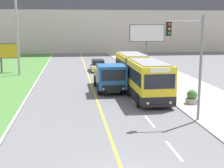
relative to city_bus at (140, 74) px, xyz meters
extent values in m
cube|color=silver|center=(-1.21, -13.01, -1.57)|extent=(0.12, 2.40, 0.01)
cube|color=silver|center=(-1.21, -8.41, -1.57)|extent=(0.12, 2.40, 0.01)
cube|color=silver|center=(-1.21, -3.81, -1.57)|extent=(0.12, 2.40, 0.01)
cube|color=silver|center=(-1.21, 0.79, -1.57)|extent=(0.12, 2.40, 0.01)
cube|color=silver|center=(-1.21, 5.39, -1.57)|extent=(0.12, 2.40, 0.01)
cube|color=silver|center=(-1.21, 9.99, -1.57)|extent=(0.12, 2.40, 0.01)
cube|color=yellow|center=(0.00, -3.33, 0.07)|extent=(2.45, 5.79, 2.74)
cube|color=black|center=(0.00, -3.33, -0.95)|extent=(2.47, 5.81, 0.70)
cube|color=black|center=(0.00, -3.33, 0.48)|extent=(2.48, 5.32, 0.96)
cube|color=gray|center=(0.00, -3.33, 1.48)|extent=(2.09, 5.21, 0.08)
cube|color=yellow|center=(0.00, 3.36, 0.07)|extent=(2.45, 5.79, 2.74)
cube|color=black|center=(0.00, 3.36, -0.95)|extent=(2.47, 5.81, 0.70)
cube|color=black|center=(0.00, 3.36, 0.48)|extent=(2.48, 5.32, 0.96)
cube|color=gray|center=(0.00, 3.36, 1.48)|extent=(2.09, 5.21, 0.08)
cube|color=#474747|center=(0.00, 0.02, 0.07)|extent=(2.26, 0.90, 2.52)
cube|color=black|center=(0.00, -6.24, 0.48)|extent=(2.16, 0.04, 1.01)
cube|color=black|center=(0.00, -6.25, -1.20)|extent=(2.40, 0.06, 0.20)
sphere|color=#F4EAB2|center=(-0.80, -6.26, -1.00)|extent=(0.20, 0.20, 0.20)
sphere|color=#F4EAB2|center=(0.80, -6.26, -1.00)|extent=(0.20, 0.20, 0.20)
cube|color=white|center=(0.00, -6.24, 1.26)|extent=(1.35, 0.04, 0.28)
cylinder|color=black|center=(-1.17, -4.95, -1.07)|extent=(0.28, 1.00, 1.00)
cylinder|color=black|center=(1.17, -4.95, -1.07)|extent=(0.28, 1.00, 1.00)
cylinder|color=black|center=(-1.17, -1.47, -1.07)|extent=(0.28, 1.00, 1.00)
cylinder|color=black|center=(1.17, -1.47, -1.07)|extent=(0.28, 1.00, 1.00)
cylinder|color=black|center=(-1.17, 3.94, -1.07)|extent=(0.28, 1.00, 1.00)
cylinder|color=black|center=(1.17, 3.94, -1.07)|extent=(0.28, 1.00, 1.00)
cube|color=black|center=(-2.53, 1.71, -1.13)|extent=(1.05, 6.62, 0.20)
cube|color=#235BA3|center=(-2.53, -0.33, -0.06)|extent=(2.33, 2.54, 1.94)
cube|color=black|center=(-2.53, -1.62, 0.23)|extent=(1.98, 0.04, 0.87)
cube|color=black|center=(-2.53, -1.63, -0.81)|extent=(1.87, 0.06, 0.44)
sphere|color=silver|center=(-3.35, -1.64, -0.88)|extent=(0.18, 0.18, 0.18)
sphere|color=silver|center=(-1.71, -1.64, -0.88)|extent=(0.18, 0.18, 0.18)
cube|color=#B7931E|center=(-2.53, 3.11, -0.97)|extent=(2.22, 3.83, 0.12)
cube|color=#B7931E|center=(-3.58, 3.11, -0.41)|extent=(0.12, 3.83, 1.22)
cube|color=#B7931E|center=(-1.48, 3.11, -0.41)|extent=(0.12, 3.83, 1.22)
cube|color=#B7931E|center=(-2.53, 1.25, -0.41)|extent=(2.22, 0.12, 1.22)
cube|color=#B7931E|center=(-2.53, 4.96, -0.41)|extent=(2.22, 0.12, 1.22)
cube|color=#B7931E|center=(-2.53, 1.25, 0.32)|extent=(2.22, 0.12, 0.24)
cylinder|color=black|center=(-3.60, -0.58, -1.05)|extent=(0.30, 1.04, 1.04)
cylinder|color=black|center=(-1.46, -0.58, -1.05)|extent=(0.30, 1.04, 1.04)
cylinder|color=black|center=(-3.60, 3.30, -1.05)|extent=(0.30, 1.04, 1.04)
cylinder|color=black|center=(-1.46, 3.30, -1.05)|extent=(0.30, 1.04, 1.04)
cube|color=silver|center=(-2.52, 13.39, -1.08)|extent=(1.80, 4.30, 0.61)
cube|color=black|center=(-2.52, 13.50, -0.45)|extent=(1.53, 2.37, 0.65)
cylinder|color=black|center=(-3.33, 12.10, -1.26)|extent=(0.18, 0.62, 0.62)
cylinder|color=black|center=(-1.71, 12.10, -1.26)|extent=(0.18, 0.62, 0.62)
cylinder|color=black|center=(-3.33, 14.68, -1.26)|extent=(0.18, 0.62, 0.62)
cylinder|color=black|center=(-1.71, 14.68, -1.26)|extent=(0.18, 0.62, 0.62)
cylinder|color=#9E9E99|center=(-11.99, 11.13, 4.42)|extent=(0.28, 0.28, 11.98)
cylinder|color=slate|center=(1.77, -8.71, 1.63)|extent=(0.16, 0.16, 6.41)
cylinder|color=slate|center=(0.67, -8.71, 4.44)|extent=(2.20, 0.10, 0.10)
cube|color=black|center=(-0.29, -8.71, 4.04)|extent=(0.28, 0.24, 0.80)
sphere|color=red|center=(-0.29, -8.84, 4.28)|extent=(0.14, 0.14, 0.14)
sphere|color=orange|center=(-0.29, -8.84, 4.04)|extent=(0.14, 0.14, 0.14)
sphere|color=green|center=(-0.29, -8.84, 3.80)|extent=(0.14, 0.14, 0.14)
cylinder|color=#59595B|center=(4.68, 16.66, 0.24)|extent=(0.24, 0.24, 3.62)
cube|color=#333333|center=(4.68, 16.66, 3.15)|extent=(4.95, 0.20, 2.36)
cube|color=silver|center=(4.68, 16.55, 3.15)|extent=(4.79, 0.02, 2.20)
cylinder|color=#59595B|center=(-14.52, 13.57, -0.65)|extent=(0.24, 0.24, 1.84)
cube|color=#333333|center=(-14.52, 13.57, 1.10)|extent=(4.19, 0.20, 1.84)
cube|color=gold|center=(-14.52, 13.46, 1.10)|extent=(4.03, 0.02, 1.68)
cylinder|color=gray|center=(2.92, -4.82, -1.29)|extent=(0.96, 0.96, 0.40)
sphere|color=#3D6B33|center=(2.92, -4.82, -0.83)|extent=(0.76, 0.76, 0.76)
cylinder|color=gray|center=(2.75, -0.62, -1.29)|extent=(0.92, 0.92, 0.40)
sphere|color=#3D6B33|center=(2.75, -0.62, -0.84)|extent=(0.73, 0.73, 0.73)
cylinder|color=gray|center=(2.90, 3.59, -1.31)|extent=(0.99, 0.99, 0.37)
sphere|color=#3D6B33|center=(2.90, 3.59, -0.85)|extent=(0.79, 0.79, 0.79)
camera|label=1|loc=(-5.91, -26.36, 4.25)|focal=50.00mm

